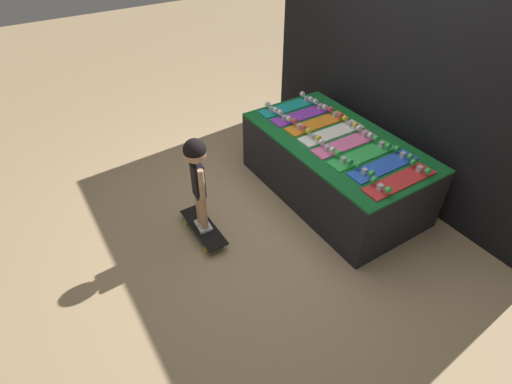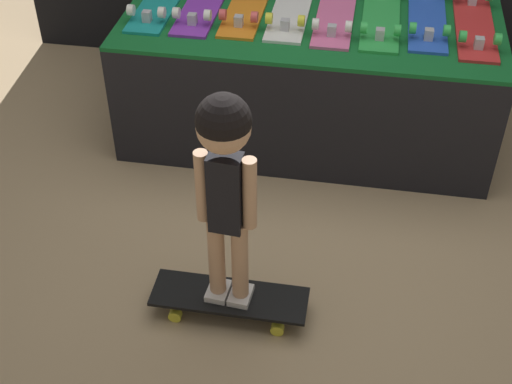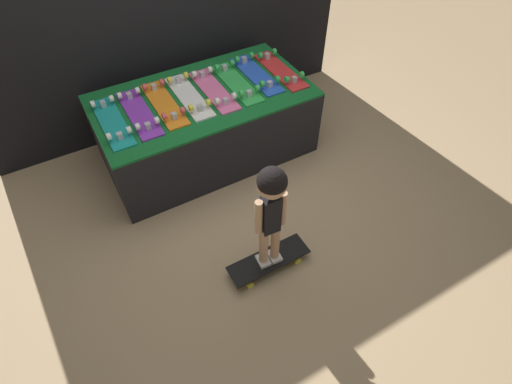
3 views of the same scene
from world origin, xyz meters
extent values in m
plane|color=tan|center=(0.00, 0.00, 0.00)|extent=(16.00, 16.00, 0.00)
cube|color=black|center=(0.00, 1.36, 1.11)|extent=(3.56, 0.10, 2.23)
cube|color=black|center=(0.00, 0.69, 0.31)|extent=(1.83, 1.00, 0.62)
cube|color=#146028|center=(0.00, 0.69, 0.63)|extent=(1.83, 1.00, 0.02)
cube|color=teal|center=(-0.76, 0.68, 0.64)|extent=(0.18, 0.69, 0.01)
cube|color=#B7B7BC|center=(-0.76, 0.91, 0.68)|extent=(0.04, 0.04, 0.05)
cylinder|color=white|center=(-0.69, 0.91, 0.70)|extent=(0.03, 0.05, 0.05)
cylinder|color=white|center=(-0.84, 0.91, 0.70)|extent=(0.03, 0.05, 0.05)
cube|color=#B7B7BC|center=(-0.76, 0.46, 0.68)|extent=(0.04, 0.04, 0.05)
cylinder|color=white|center=(-0.69, 0.46, 0.70)|extent=(0.03, 0.05, 0.05)
cylinder|color=white|center=(-0.84, 0.46, 0.70)|extent=(0.03, 0.05, 0.05)
cube|color=purple|center=(-0.55, 0.69, 0.64)|extent=(0.18, 0.69, 0.01)
cube|color=#B7B7BC|center=(-0.55, 0.92, 0.68)|extent=(0.04, 0.04, 0.05)
cylinder|color=white|center=(-0.47, 0.92, 0.70)|extent=(0.03, 0.05, 0.05)
cylinder|color=white|center=(-0.62, 0.92, 0.70)|extent=(0.03, 0.05, 0.05)
cube|color=#B7B7BC|center=(-0.55, 0.46, 0.68)|extent=(0.04, 0.04, 0.05)
cylinder|color=white|center=(-0.47, 0.46, 0.70)|extent=(0.03, 0.05, 0.05)
cylinder|color=white|center=(-0.62, 0.46, 0.70)|extent=(0.03, 0.05, 0.05)
cube|color=orange|center=(-0.33, 0.71, 0.64)|extent=(0.18, 0.69, 0.01)
cube|color=#B7B7BC|center=(-0.33, 0.94, 0.68)|extent=(0.04, 0.04, 0.05)
cylinder|color=#D84C4C|center=(-0.25, 0.94, 0.70)|extent=(0.03, 0.05, 0.05)
cylinder|color=#D84C4C|center=(-0.40, 0.94, 0.70)|extent=(0.03, 0.05, 0.05)
cube|color=#B7B7BC|center=(-0.33, 0.48, 0.68)|extent=(0.04, 0.04, 0.05)
cylinder|color=#D84C4C|center=(-0.25, 0.48, 0.70)|extent=(0.03, 0.05, 0.05)
cylinder|color=#D84C4C|center=(-0.40, 0.48, 0.70)|extent=(0.03, 0.05, 0.05)
cube|color=white|center=(-0.11, 0.71, 0.64)|extent=(0.18, 0.69, 0.01)
cube|color=#B7B7BC|center=(-0.11, 0.94, 0.68)|extent=(0.04, 0.04, 0.05)
cylinder|color=yellow|center=(-0.03, 0.94, 0.70)|extent=(0.03, 0.05, 0.05)
cylinder|color=yellow|center=(-0.18, 0.94, 0.70)|extent=(0.03, 0.05, 0.05)
cube|color=#B7B7BC|center=(-0.11, 0.48, 0.68)|extent=(0.04, 0.04, 0.05)
cylinder|color=yellow|center=(-0.03, 0.48, 0.70)|extent=(0.03, 0.05, 0.05)
cylinder|color=yellow|center=(-0.18, 0.48, 0.70)|extent=(0.03, 0.05, 0.05)
cube|color=pink|center=(0.11, 0.69, 0.64)|extent=(0.18, 0.69, 0.01)
cube|color=#B7B7BC|center=(0.11, 0.92, 0.68)|extent=(0.04, 0.04, 0.05)
cylinder|color=white|center=(0.18, 0.92, 0.70)|extent=(0.03, 0.05, 0.05)
cylinder|color=white|center=(0.03, 0.92, 0.70)|extent=(0.03, 0.05, 0.05)
cube|color=#B7B7BC|center=(0.11, 0.46, 0.68)|extent=(0.04, 0.04, 0.05)
cylinder|color=white|center=(0.18, 0.46, 0.70)|extent=(0.03, 0.05, 0.05)
cylinder|color=white|center=(0.03, 0.46, 0.70)|extent=(0.03, 0.05, 0.05)
cube|color=green|center=(0.33, 0.69, 0.64)|extent=(0.18, 0.69, 0.01)
cube|color=#B7B7BC|center=(0.33, 0.92, 0.68)|extent=(0.04, 0.04, 0.05)
cylinder|color=green|center=(0.40, 0.92, 0.70)|extent=(0.03, 0.05, 0.05)
cylinder|color=green|center=(0.25, 0.92, 0.70)|extent=(0.03, 0.05, 0.05)
cube|color=#B7B7BC|center=(0.33, 0.46, 0.68)|extent=(0.04, 0.04, 0.05)
cylinder|color=green|center=(0.40, 0.46, 0.70)|extent=(0.03, 0.05, 0.05)
cylinder|color=green|center=(0.25, 0.46, 0.70)|extent=(0.03, 0.05, 0.05)
cube|color=blue|center=(0.55, 0.72, 0.64)|extent=(0.18, 0.69, 0.01)
cube|color=#B7B7BC|center=(0.55, 0.95, 0.68)|extent=(0.04, 0.04, 0.05)
cylinder|color=green|center=(0.62, 0.95, 0.70)|extent=(0.03, 0.05, 0.05)
cylinder|color=green|center=(0.47, 0.95, 0.70)|extent=(0.03, 0.05, 0.05)
cube|color=#B7B7BC|center=(0.55, 0.49, 0.68)|extent=(0.04, 0.04, 0.05)
cylinder|color=green|center=(0.62, 0.49, 0.70)|extent=(0.03, 0.05, 0.05)
cylinder|color=green|center=(0.47, 0.49, 0.70)|extent=(0.03, 0.05, 0.05)
cube|color=red|center=(0.76, 0.68, 0.64)|extent=(0.18, 0.69, 0.01)
cube|color=#B7B7BC|center=(0.76, 0.91, 0.68)|extent=(0.04, 0.04, 0.05)
cylinder|color=green|center=(0.84, 0.91, 0.70)|extent=(0.03, 0.05, 0.05)
cylinder|color=green|center=(0.69, 0.91, 0.70)|extent=(0.03, 0.05, 0.05)
cube|color=#B7B7BC|center=(0.76, 0.45, 0.68)|extent=(0.04, 0.04, 0.05)
cylinder|color=green|center=(0.84, 0.45, 0.70)|extent=(0.03, 0.05, 0.05)
cylinder|color=green|center=(0.69, 0.45, 0.70)|extent=(0.03, 0.05, 0.05)
cube|color=black|center=(-0.15, -0.69, 0.08)|extent=(0.61, 0.19, 0.01)
cube|color=#B7B7BC|center=(0.05, -0.69, 0.05)|extent=(0.04, 0.04, 0.05)
cylinder|color=yellow|center=(0.05, -0.61, 0.03)|extent=(0.05, 0.03, 0.05)
cylinder|color=yellow|center=(0.05, -0.77, 0.03)|extent=(0.05, 0.03, 0.05)
cube|color=#B7B7BC|center=(-0.35, -0.69, 0.05)|extent=(0.04, 0.04, 0.05)
cylinder|color=yellow|center=(-0.35, -0.61, 0.03)|extent=(0.05, 0.03, 0.05)
cylinder|color=yellow|center=(-0.35, -0.77, 0.03)|extent=(0.05, 0.03, 0.05)
cube|color=silver|center=(-0.11, -0.69, 0.10)|extent=(0.09, 0.12, 0.03)
cylinder|color=tan|center=(-0.11, -0.69, 0.30)|extent=(0.06, 0.06, 0.36)
cube|color=silver|center=(-0.20, -0.68, 0.10)|extent=(0.09, 0.12, 0.03)
cylinder|color=tan|center=(-0.20, -0.68, 0.30)|extent=(0.06, 0.06, 0.36)
cube|color=black|center=(-0.15, -0.69, 0.61)|extent=(0.12, 0.09, 0.32)
cylinder|color=tan|center=(-0.07, -0.69, 0.63)|extent=(0.05, 0.05, 0.29)
cylinder|color=tan|center=(-0.24, -0.68, 0.63)|extent=(0.05, 0.05, 0.29)
sphere|color=tan|center=(-0.15, -0.69, 0.89)|extent=(0.18, 0.18, 0.18)
sphere|color=black|center=(-0.15, -0.69, 0.91)|extent=(0.19, 0.19, 0.19)
camera|label=1|loc=(2.31, -1.68, 2.61)|focal=28.00mm
camera|label=2|loc=(0.27, -2.53, 2.19)|focal=50.00mm
camera|label=3|loc=(-1.02, -2.02, 2.58)|focal=28.00mm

